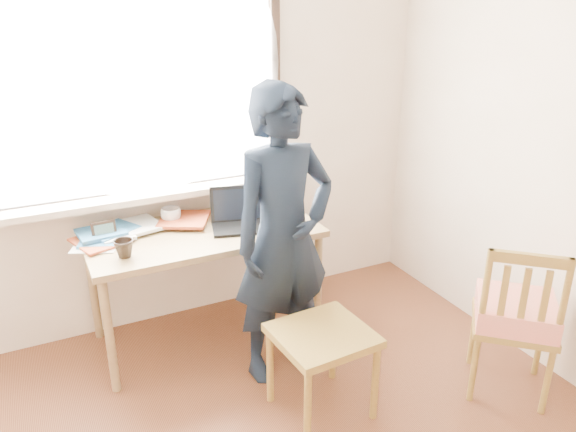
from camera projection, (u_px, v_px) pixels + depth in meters
name	position (u px, v px, depth m)	size (l,w,h in m)	color
room_shell	(306.00, 141.00, 1.90)	(3.52, 4.02, 2.61)	beige
desk	(203.00, 242.00, 3.46)	(1.40, 0.70, 0.75)	olive
laptop	(239.00, 217.00, 3.48)	(0.40, 0.36, 0.23)	black
mug_white	(171.00, 216.00, 3.53)	(0.13, 0.13, 0.10)	white
mug_dark	(124.00, 249.00, 3.07)	(0.11, 0.11, 0.10)	black
mouse	(273.00, 222.00, 3.52)	(0.08, 0.06, 0.03)	black
desk_clutter	(140.00, 228.00, 3.41)	(0.96, 0.49, 0.05)	#2D6694
book_a	(119.00, 229.00, 3.43)	(0.19, 0.25, 0.02)	white
book_b	(257.00, 206.00, 3.79)	(0.18, 0.24, 0.02)	white
picture_frame	(104.00, 232.00, 3.27)	(0.14, 0.02, 0.11)	black
work_chair	(322.00, 344.00, 2.90)	(0.50, 0.48, 0.49)	olive
side_chair	(515.00, 314.00, 3.03)	(0.59, 0.59, 0.92)	olive
person	(284.00, 238.00, 3.09)	(0.62, 0.41, 1.70)	black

